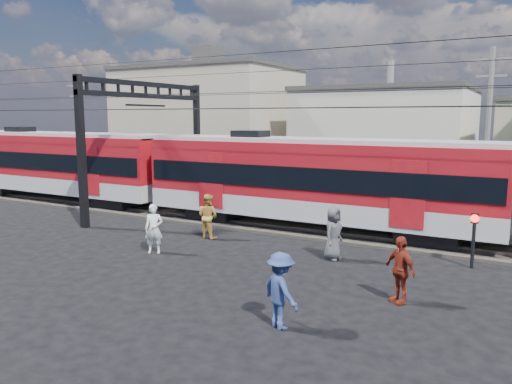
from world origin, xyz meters
The scene contains 16 objects.
ground centered at (0.00, 0.00, 0.00)m, with size 120.00×120.00×0.00m, color black.
track_bed centered at (0.00, 8.00, 0.06)m, with size 70.00×3.40×0.12m, color #2D2823.
rail_near centered at (0.00, 7.25, 0.18)m, with size 70.00×0.12×0.12m, color #59544C.
rail_far centered at (0.00, 8.75, 0.18)m, with size 70.00×0.12×0.12m, color #59544C.
commuter_train centered at (-0.25, 8.00, 2.40)m, with size 50.30×3.08×4.17m.
catenary centered at (-8.65, 8.00, 5.14)m, with size 70.00×9.30×7.52m.
building_west centered at (-17.00, 24.00, 4.66)m, with size 14.28×10.20×9.30m.
building_midwest centered at (-2.00, 27.00, 3.66)m, with size 12.24×12.24×7.30m.
utility_pole_mid centered at (6.00, 15.00, 4.53)m, with size 1.80×0.24×8.50m.
utility_pole_west centered at (-22.00, 14.00, 4.28)m, with size 1.80×0.24×8.00m.
pedestrian_a centered at (-4.26, 1.67, 0.93)m, with size 0.68×0.44×1.86m, color white.
pedestrian_b centered at (-3.80, 4.58, 0.95)m, with size 0.92×0.72×1.90m, color gold.
pedestrian_c centered at (2.93, -2.11, 0.95)m, with size 1.23×0.71×1.90m, color navy.
pedestrian_d centered at (5.07, 1.01, 0.95)m, with size 1.11×0.46×1.89m, color maroon.
pedestrian_e centered at (1.97, 4.11, 0.96)m, with size 0.94×0.61×1.93m, color #434448.
crossing_signal centered at (6.50, 5.42, 1.32)m, with size 0.28×0.28×1.90m.
Camera 1 is at (8.04, -12.54, 5.13)m, focal length 35.00 mm.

